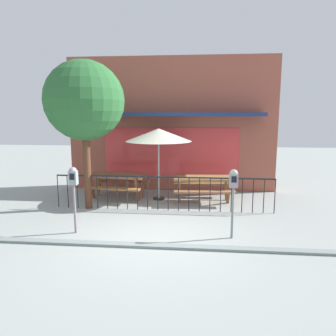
# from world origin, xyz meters

# --- Properties ---
(ground) EXTENTS (40.00, 40.00, 0.00)m
(ground) POSITION_xyz_m (0.00, 0.00, 0.00)
(ground) COLOR gray
(pub_storefront) EXTENTS (7.26, 1.37, 4.63)m
(pub_storefront) POSITION_xyz_m (0.00, 4.72, 2.31)
(pub_storefront) COLOR brown
(pub_storefront) RESTS_ON ground
(patio_fence_front) EXTENTS (6.12, 0.04, 0.97)m
(patio_fence_front) POSITION_xyz_m (0.00, 2.01, 0.66)
(patio_fence_front) COLOR black
(patio_fence_front) RESTS_ON ground
(picnic_table_left) EXTENTS (1.93, 1.53, 0.79)m
(picnic_table_left) POSITION_xyz_m (-1.60, 3.18, 0.61)
(picnic_table_left) COLOR brown
(picnic_table_left) RESTS_ON ground
(picnic_table_right) EXTENTS (1.88, 1.47, 0.79)m
(picnic_table_right) POSITION_xyz_m (1.13, 3.03, 0.61)
(picnic_table_right) COLOR olive
(picnic_table_right) RESTS_ON ground
(patio_umbrella) EXTENTS (2.05, 2.05, 2.24)m
(patio_umbrella) POSITION_xyz_m (-0.26, 3.18, 2.03)
(patio_umbrella) COLOR black
(patio_umbrella) RESTS_ON ground
(parking_meter_near) EXTENTS (0.18, 0.17, 1.52)m
(parking_meter_near) POSITION_xyz_m (-1.79, 0.09, 1.18)
(parking_meter_near) COLOR slate
(parking_meter_near) RESTS_ON ground
(parking_meter_far) EXTENTS (0.18, 0.17, 1.52)m
(parking_meter_far) POSITION_xyz_m (1.72, 0.12, 1.18)
(parking_meter_far) COLOR slate
(parking_meter_far) RESTS_ON ground
(street_tree) EXTENTS (2.18, 2.18, 4.13)m
(street_tree) POSITION_xyz_m (-2.15, 2.01, 3.02)
(street_tree) COLOR #52301F
(street_tree) RESTS_ON ground
(curb_edge) EXTENTS (10.16, 0.20, 0.11)m
(curb_edge) POSITION_xyz_m (0.00, -0.53, 0.00)
(curb_edge) COLOR gray
(curb_edge) RESTS_ON ground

